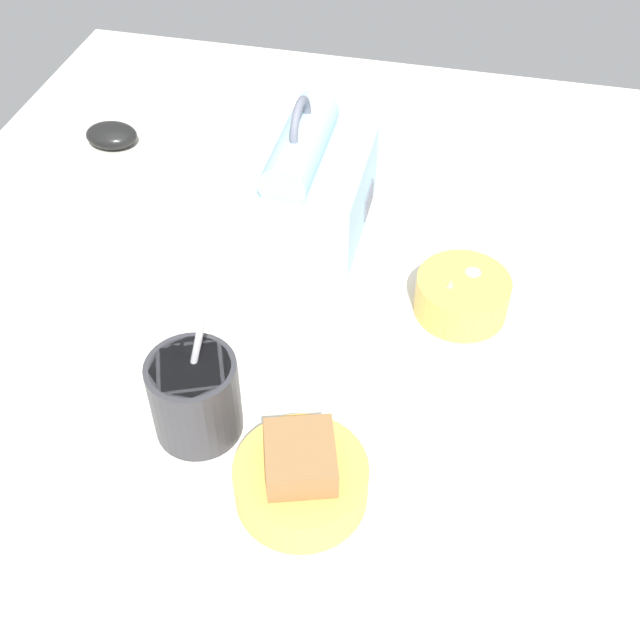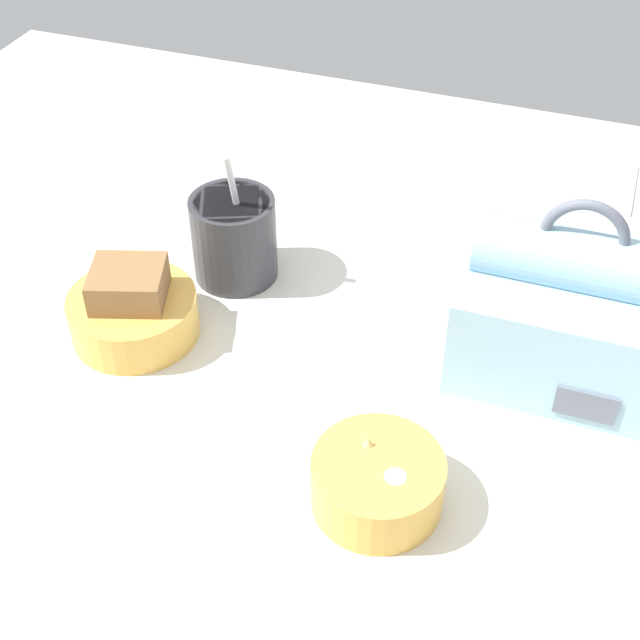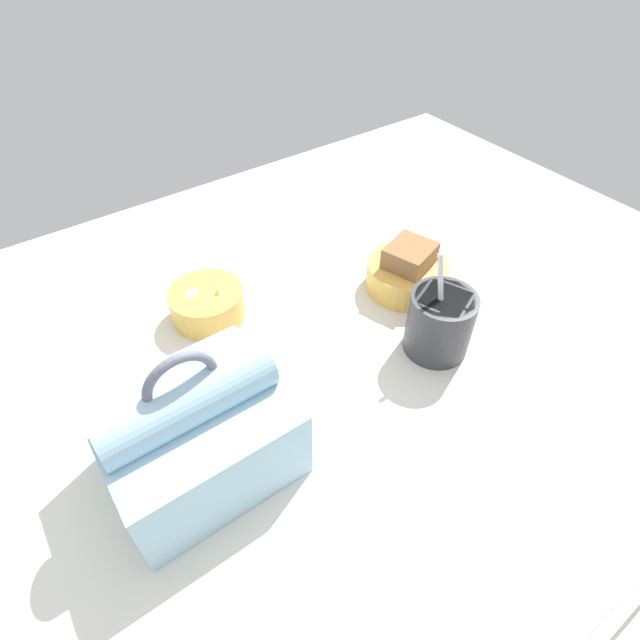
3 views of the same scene
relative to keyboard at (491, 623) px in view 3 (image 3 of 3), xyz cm
name	(u,v)px [view 3 (image 3 of 3)]	position (x,y,z in cm)	size (l,w,h in cm)	color
desk_surface	(341,360)	(-9.29, -34.74, -2.02)	(140.00, 110.00, 2.00)	silver
keyboard	(491,623)	(0.00, 0.00, 0.00)	(40.29, 13.98, 2.10)	silver
lunch_bag	(196,431)	(13.83, -30.65, 5.43)	(19.33, 16.55, 18.59)	#9EC6DB
soup_cup	(440,322)	(-21.14, -28.34, 3.94)	(9.06, 9.06, 15.78)	#333338
bento_bowl_sandwich	(407,272)	(-26.81, -40.68, 1.95)	(12.84, 12.84, 7.94)	#EAB24C
bento_bowl_snacks	(208,303)	(2.19, -52.82, 1.56)	(10.99, 10.99, 5.82)	#EAB24C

